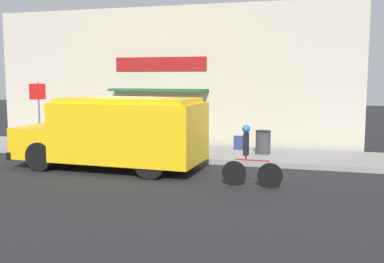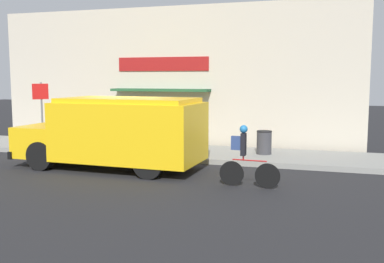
# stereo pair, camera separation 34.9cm
# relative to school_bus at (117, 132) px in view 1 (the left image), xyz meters

# --- Properties ---
(ground_plane) EXTENTS (70.00, 70.00, 0.00)m
(ground_plane) POSITION_rel_school_bus_xyz_m (-0.10, 1.55, -1.17)
(ground_plane) COLOR #232326
(sidewalk) EXTENTS (28.00, 2.99, 0.17)m
(sidewalk) POSITION_rel_school_bus_xyz_m (-0.10, 3.05, -1.08)
(sidewalk) COLOR gray
(sidewalk) RESTS_ON ground_plane
(storefront) EXTENTS (15.46, 0.88, 5.71)m
(storefront) POSITION_rel_school_bus_xyz_m (-0.10, 4.89, 1.68)
(storefront) COLOR beige
(storefront) RESTS_ON ground_plane
(school_bus) EXTENTS (5.99, 2.84, 2.23)m
(school_bus) POSITION_rel_school_bus_xyz_m (0.00, 0.00, 0.00)
(school_bus) COLOR yellow
(school_bus) RESTS_ON ground_plane
(cyclist) EXTENTS (1.61, 0.21, 1.63)m
(cyclist) POSITION_rel_school_bus_xyz_m (4.25, -1.10, -0.38)
(cyclist) COLOR black
(cyclist) RESTS_ON ground_plane
(stop_sign_post) EXTENTS (0.45, 0.45, 2.50)m
(stop_sign_post) POSITION_rel_school_bus_xyz_m (-4.34, 2.23, 0.67)
(stop_sign_post) COLOR slate
(stop_sign_post) RESTS_ON sidewalk
(trash_bin) EXTENTS (0.53, 0.53, 0.82)m
(trash_bin) POSITION_rel_school_bus_xyz_m (4.13, 3.14, -0.59)
(trash_bin) COLOR #38383D
(trash_bin) RESTS_ON sidewalk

